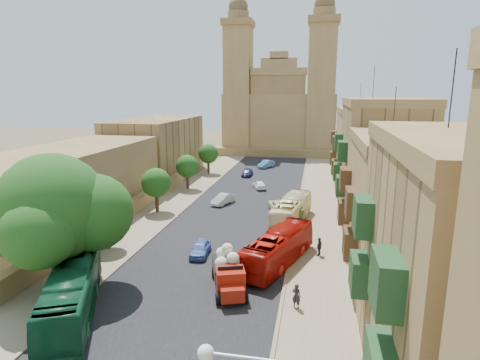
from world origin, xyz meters
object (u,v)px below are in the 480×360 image
at_px(ficus_tree, 54,211).
at_px(street_tree_d, 208,154).
at_px(church, 280,113).
at_px(red_truck, 229,271).
at_px(pedestrian_a, 296,296).
at_px(bus_red_east, 278,248).
at_px(car_dkblue, 247,173).
at_px(street_tree_c, 187,166).
at_px(car_blue_b, 266,164).
at_px(street_tree_b, 156,183).
at_px(pedestrian_c, 319,247).
at_px(car_white_b, 259,185).
at_px(car_blue_a, 200,248).
at_px(car_white_a, 223,199).
at_px(bus_cream_east, 292,210).
at_px(olive_pickup, 292,213).
at_px(bus_green_north, 72,292).
at_px(street_tree_a, 106,215).
at_px(car_cream, 280,205).

bearing_deg(ficus_tree, street_tree_d, 90.77).
distance_m(church, red_truck, 72.82).
xyz_separation_m(ficus_tree, pedestrian_a, (17.43, 0.59, -5.20)).
height_order(bus_red_east, car_dkblue, bus_red_east).
bearing_deg(street_tree_c, car_blue_b, 64.31).
bearing_deg(street_tree_b, pedestrian_c, -27.18).
bearing_deg(car_white_b, pedestrian_a, 80.06).
xyz_separation_m(street_tree_b, pedestrian_c, (19.56, -10.05, -2.81)).
height_order(car_blue_a, car_blue_b, car_blue_b).
bearing_deg(street_tree_b, car_dkblue, 72.62).
bearing_deg(pedestrian_a, street_tree_d, -46.28).
bearing_deg(car_white_a, street_tree_b, -126.60).
xyz_separation_m(bus_red_east, car_blue_a, (-7.12, 0.62, -0.82)).
distance_m(ficus_tree, street_tree_d, 44.07).
distance_m(street_tree_b, street_tree_d, 24.00).
bearing_deg(red_truck, pedestrian_a, -18.40).
distance_m(bus_red_east, bus_cream_east, 11.42).
relative_size(olive_pickup, car_white_b, 1.39).
bearing_deg(pedestrian_a, bus_red_east, -53.40).
relative_size(bus_green_north, bus_red_east, 1.08).
relative_size(street_tree_a, red_truck, 0.81).
height_order(bus_green_north, car_white_b, bus_green_north).
bearing_deg(car_white_a, pedestrian_a, -46.77).
xyz_separation_m(street_tree_b, street_tree_d, (0.00, 24.00, -0.05)).
xyz_separation_m(car_dkblue, pedestrian_c, (12.31, -33.23, 0.29)).
height_order(car_blue_b, pedestrian_a, pedestrian_a).
bearing_deg(bus_cream_east, street_tree_c, -28.60).
height_order(olive_pickup, car_dkblue, olive_pickup).
height_order(bus_green_north, bus_cream_east, bus_green_north).
bearing_deg(ficus_tree, pedestrian_c, 27.67).
bearing_deg(pedestrian_c, bus_cream_east, -138.01).
bearing_deg(ficus_tree, olive_pickup, 50.69).
height_order(olive_pickup, pedestrian_c, olive_pickup).
relative_size(street_tree_d, bus_green_north, 0.48).
bearing_deg(car_blue_a, bus_cream_east, 50.77).
bearing_deg(bus_red_east, bus_green_north, 58.33).
relative_size(street_tree_c, bus_cream_east, 0.50).
bearing_deg(church, car_dkblue, -94.99).
relative_size(car_cream, car_blue_b, 1.18).
bearing_deg(pedestrian_c, street_tree_d, -127.02).
relative_size(street_tree_d, pedestrian_c, 3.14).
relative_size(street_tree_b, bus_green_north, 0.48).
relative_size(car_blue_a, pedestrian_c, 2.18).
bearing_deg(church, bus_cream_east, -83.34).
distance_m(pedestrian_a, pedestrian_c, 9.48).
relative_size(street_tree_c, car_blue_b, 1.22).
bearing_deg(street_tree_d, ficus_tree, -89.23).
distance_m(red_truck, car_cream, 21.00).
bearing_deg(car_white_a, bus_cream_east, -13.46).
distance_m(ficus_tree, pedestrian_c, 22.05).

